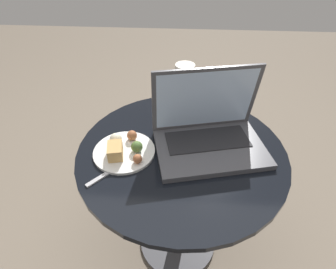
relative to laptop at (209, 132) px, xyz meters
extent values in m
plane|color=#726656|center=(-0.08, -0.03, -0.61)|extent=(6.00, 6.00, 0.00)
cylinder|color=#515156|center=(-0.08, -0.03, -0.60)|extent=(0.33, 0.33, 0.01)
cylinder|color=#515156|center=(-0.08, -0.03, -0.33)|extent=(0.06, 0.06, 0.53)
cylinder|color=black|center=(-0.08, -0.03, -0.06)|extent=(0.65, 0.65, 0.02)
cube|color=#47474C|center=(0.01, -0.03, -0.04)|extent=(0.37, 0.29, 0.02)
cube|color=black|center=(0.00, 0.00, -0.03)|extent=(0.28, 0.16, 0.00)
cube|color=#47474C|center=(-0.01, 0.06, 0.08)|extent=(0.33, 0.11, 0.22)
cube|color=silver|center=(-0.01, 0.06, 0.08)|extent=(0.30, 0.10, 0.20)
cylinder|color=brown|center=(-0.08, 0.18, 0.03)|extent=(0.07, 0.07, 0.17)
cylinder|color=white|center=(-0.08, 0.18, 0.13)|extent=(0.07, 0.07, 0.02)
cylinder|color=silver|center=(-0.26, -0.06, -0.05)|extent=(0.19, 0.19, 0.01)
cube|color=tan|center=(-0.28, -0.08, -0.02)|extent=(0.05, 0.07, 0.04)
sphere|color=#4C6B33|center=(-0.22, -0.06, -0.02)|extent=(0.04, 0.04, 0.04)
sphere|color=#9E5B38|center=(-0.21, -0.11, -0.03)|extent=(0.03, 0.03, 0.03)
sphere|color=beige|center=(-0.29, -0.03, -0.02)|extent=(0.04, 0.04, 0.04)
sphere|color=#9E5B38|center=(-0.24, 0.00, -0.02)|extent=(0.03, 0.03, 0.03)
cube|color=#B2B2B7|center=(-0.29, -0.15, -0.05)|extent=(0.10, 0.11, 0.00)
cube|color=#B2B2B7|center=(-0.23, -0.08, -0.05)|extent=(0.06, 0.06, 0.00)
camera|label=1|loc=(-0.08, -0.64, 0.51)|focal=28.00mm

